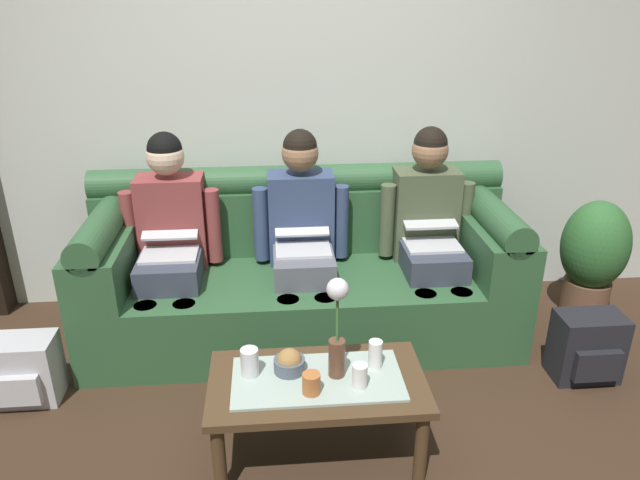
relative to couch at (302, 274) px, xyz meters
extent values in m
plane|color=#382619|center=(0.00, -1.17, -0.37)|extent=(14.00, 14.00, 0.00)
cube|color=silver|center=(0.00, 0.53, 1.08)|extent=(6.00, 0.12, 2.90)
cube|color=#2D5633|center=(0.00, -0.07, -0.16)|extent=(2.47, 0.88, 0.42)
cube|color=#2D5633|center=(0.00, 0.26, 0.25)|extent=(2.47, 0.22, 0.40)
cylinder|color=#2D5633|center=(0.00, 0.26, 0.51)|extent=(2.47, 0.18, 0.18)
cube|color=#2D5633|center=(-1.09, -0.07, 0.19)|extent=(0.28, 0.88, 0.28)
cylinder|color=#2D5633|center=(-1.09, -0.07, 0.38)|extent=(0.18, 0.88, 0.18)
cube|color=#2D5633|center=(1.09, -0.07, 0.19)|extent=(0.28, 0.88, 0.28)
cylinder|color=#2D5633|center=(1.09, -0.07, 0.38)|extent=(0.18, 0.88, 0.18)
cube|color=#383D4C|center=(-0.75, -0.13, 0.13)|extent=(0.34, 0.40, 0.15)
cylinder|color=#383D4C|center=(-0.85, -0.39, -0.16)|extent=(0.12, 0.12, 0.42)
cylinder|color=#383D4C|center=(-0.65, -0.39, -0.16)|extent=(0.12, 0.12, 0.42)
cube|color=brown|center=(-0.75, 0.11, 0.32)|extent=(0.38, 0.22, 0.54)
cylinder|color=brown|center=(-0.98, 0.07, 0.30)|extent=(0.09, 0.09, 0.44)
cylinder|color=brown|center=(-0.51, 0.07, 0.30)|extent=(0.09, 0.09, 0.44)
sphere|color=beige|center=(-0.75, 0.09, 0.72)|extent=(0.21, 0.21, 0.21)
sphere|color=black|center=(-0.75, 0.09, 0.76)|extent=(0.19, 0.19, 0.19)
cube|color=silver|center=(-0.75, -0.11, 0.21)|extent=(0.31, 0.22, 0.02)
cube|color=silver|center=(-0.75, 0.03, 0.32)|extent=(0.31, 0.20, 0.08)
cube|color=black|center=(-0.75, 0.03, 0.31)|extent=(0.27, 0.18, 0.07)
cube|color=#595B66|center=(0.00, -0.13, 0.13)|extent=(0.34, 0.40, 0.15)
cylinder|color=#595B66|center=(-0.10, -0.39, -0.16)|extent=(0.12, 0.12, 0.42)
cylinder|color=#595B66|center=(0.10, -0.39, -0.16)|extent=(0.12, 0.12, 0.42)
cube|color=navy|center=(0.00, 0.11, 0.32)|extent=(0.38, 0.22, 0.54)
cylinder|color=navy|center=(-0.23, 0.07, 0.30)|extent=(0.09, 0.09, 0.44)
cylinder|color=navy|center=(0.23, 0.07, 0.30)|extent=(0.09, 0.09, 0.44)
sphere|color=#936B4C|center=(0.00, 0.09, 0.72)|extent=(0.21, 0.21, 0.21)
sphere|color=black|center=(0.00, 0.09, 0.76)|extent=(0.19, 0.19, 0.19)
cube|color=silver|center=(0.00, -0.11, 0.21)|extent=(0.31, 0.22, 0.02)
cube|color=silver|center=(0.00, 0.04, 0.31)|extent=(0.31, 0.20, 0.10)
cube|color=black|center=(0.00, 0.03, 0.31)|extent=(0.27, 0.17, 0.08)
cube|color=#383D4C|center=(0.75, -0.13, 0.13)|extent=(0.34, 0.40, 0.15)
cylinder|color=#383D4C|center=(0.65, -0.39, -0.16)|extent=(0.12, 0.12, 0.42)
cylinder|color=#383D4C|center=(0.85, -0.39, -0.16)|extent=(0.12, 0.12, 0.42)
cube|color=#475138|center=(0.75, 0.11, 0.32)|extent=(0.38, 0.22, 0.54)
cylinder|color=#475138|center=(0.51, 0.07, 0.30)|extent=(0.09, 0.09, 0.44)
cylinder|color=#475138|center=(0.98, 0.07, 0.30)|extent=(0.09, 0.09, 0.44)
sphere|color=#936B4C|center=(0.75, 0.09, 0.72)|extent=(0.21, 0.21, 0.21)
sphere|color=black|center=(0.75, 0.09, 0.76)|extent=(0.19, 0.19, 0.19)
cube|color=silver|center=(0.75, -0.11, 0.21)|extent=(0.31, 0.22, 0.02)
cube|color=silver|center=(0.75, 0.02, 0.32)|extent=(0.31, 0.21, 0.05)
cube|color=black|center=(0.75, 0.01, 0.32)|extent=(0.27, 0.18, 0.04)
cube|color=#47331E|center=(0.00, -1.07, 0.01)|extent=(0.94, 0.52, 0.04)
cube|color=#9EB2A8|center=(0.00, -1.07, 0.04)|extent=(0.73, 0.36, 0.01)
cylinder|color=#47331E|center=(-0.42, -1.28, -0.19)|extent=(0.06, 0.06, 0.36)
cylinder|color=#47331E|center=(0.42, -1.28, -0.19)|extent=(0.06, 0.06, 0.36)
cylinder|color=#47331E|center=(-0.42, -0.86, -0.19)|extent=(0.06, 0.06, 0.36)
cylinder|color=#47331E|center=(0.42, -0.86, -0.19)|extent=(0.06, 0.06, 0.36)
cylinder|color=brown|center=(0.08, -1.06, 0.13)|extent=(0.07, 0.07, 0.17)
cylinder|color=#3D7538|center=(0.08, -1.06, 0.32)|extent=(0.01, 0.01, 0.21)
sphere|color=silver|center=(0.08, -1.06, 0.46)|extent=(0.09, 0.09, 0.09)
cylinder|color=#4C5666|center=(-0.12, -1.01, 0.07)|extent=(0.14, 0.14, 0.06)
sphere|color=olive|center=(-0.12, -1.01, 0.09)|extent=(0.11, 0.11, 0.11)
cylinder|color=silver|center=(-0.29, -1.03, 0.11)|extent=(0.08, 0.08, 0.13)
cylinder|color=white|center=(0.26, -1.01, 0.11)|extent=(0.06, 0.06, 0.13)
cylinder|color=white|center=(0.17, -1.15, 0.10)|extent=(0.06, 0.06, 0.11)
cylinder|color=#B26633|center=(-0.03, -1.17, 0.09)|extent=(0.08, 0.08, 0.09)
cube|color=#B7B7BC|center=(-1.45, -0.56, -0.19)|extent=(0.35, 0.21, 0.35)
cube|color=#B7B7BC|center=(-1.45, -0.68, -0.23)|extent=(0.25, 0.05, 0.16)
cube|color=black|center=(1.48, -0.62, -0.18)|extent=(0.35, 0.21, 0.37)
cube|color=black|center=(1.48, -0.75, -0.22)|extent=(0.24, 0.05, 0.17)
cylinder|color=brown|center=(1.79, -0.02, -0.24)|extent=(0.28, 0.28, 0.26)
ellipsoid|color=#2D602D|center=(1.79, -0.02, 0.13)|extent=(0.40, 0.40, 0.56)
camera|label=1|loc=(-0.17, -3.16, 1.59)|focal=33.31mm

